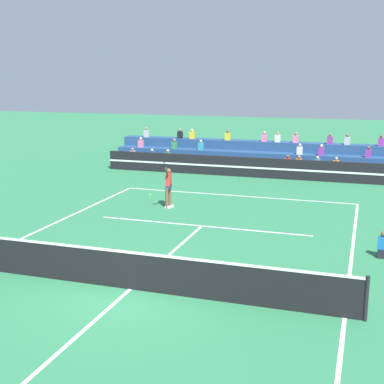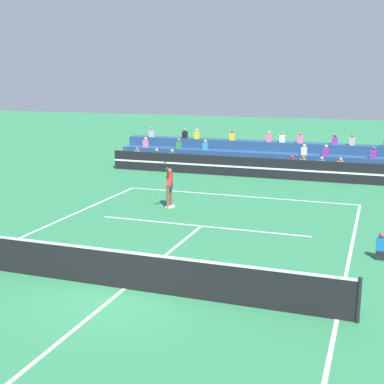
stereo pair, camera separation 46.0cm
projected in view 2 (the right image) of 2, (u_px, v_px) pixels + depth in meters
The scene contains 8 objects.
ground_plane at pixel (124, 289), 14.23m from camera, with size 120.00×120.00×0.00m, color #2D7A4C.
court_lines at pixel (124, 289), 14.23m from camera, with size 11.10×23.90×0.01m.
tennis_net at pixel (124, 269), 14.12m from camera, with size 12.00×0.10×1.10m.
sponsor_banner_wall at pixel (261, 168), 29.59m from camera, with size 18.00×0.26×1.10m.
bleacher_stand at pixel (270, 159), 31.90m from camera, with size 18.75×2.85×2.28m.
ball_kid_courtside at pixel (381, 248), 16.50m from camera, with size 0.30×0.36×0.84m.
tennis_player at pixel (169, 185), 22.76m from camera, with size 0.34×1.38×2.24m.
tennis_ball at pixel (152, 195), 25.33m from camera, with size 0.07×0.07×0.07m, color #C6DB33.
Camera 2 is at (6.17, -11.98, 5.56)m, focal length 50.00 mm.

